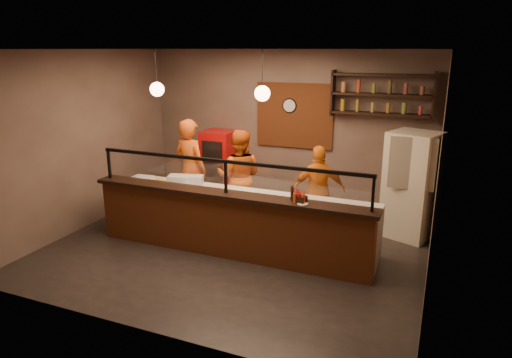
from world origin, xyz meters
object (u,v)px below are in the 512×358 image
at_px(cook_right, 319,191).
at_px(condiment_caddy, 300,199).
at_px(cook_mid, 239,176).
at_px(fridge, 411,185).
at_px(cook_left, 191,169).
at_px(pizza_dough, 240,192).
at_px(wall_clock, 290,106).
at_px(red_cooler, 219,166).
at_px(pepper_mill, 292,193).

distance_m(cook_right, condiment_caddy, 1.50).
height_order(cook_mid, fridge, fridge).
bearing_deg(cook_left, cook_right, -164.56).
distance_m(pizza_dough, condiment_caddy, 1.34).
relative_size(fridge, condiment_caddy, 10.18).
distance_m(wall_clock, fridge, 2.87).
height_order(cook_right, red_cooler, cook_right).
bearing_deg(pizza_dough, pepper_mill, -24.46).
xyz_separation_m(wall_clock, cook_mid, (-0.55, -1.28, -1.21)).
height_order(wall_clock, pepper_mill, wall_clock).
distance_m(cook_left, cook_right, 2.51).
xyz_separation_m(wall_clock, cook_right, (0.99, -1.30, -1.30)).
relative_size(cook_mid, cook_right, 1.11).
xyz_separation_m(cook_mid, pepper_mill, (1.50, -1.41, 0.28)).
distance_m(red_cooler, pepper_mill, 3.41).
bearing_deg(pepper_mill, condiment_caddy, -24.78).
xyz_separation_m(fridge, condiment_caddy, (-1.41, -1.97, 0.18)).
height_order(cook_right, pepper_mill, cook_right).
bearing_deg(pepper_mill, wall_clock, 109.38).
relative_size(fridge, pizza_dough, 3.41).
xyz_separation_m(cook_right, pepper_mill, (-0.05, -1.39, 0.36)).
xyz_separation_m(pizza_dough, condiment_caddy, (1.20, -0.55, 0.20)).
bearing_deg(wall_clock, condiment_caddy, -68.45).
height_order(fridge, pizza_dough, fridge).
bearing_deg(fridge, pepper_mill, -108.57).
xyz_separation_m(cook_right, condiment_caddy, (0.10, -1.46, 0.31)).
bearing_deg(red_cooler, pizza_dough, -54.11).
relative_size(cook_mid, pizza_dough, 3.26).
height_order(cook_left, pepper_mill, cook_left).
height_order(red_cooler, condiment_caddy, red_cooler).
height_order(red_cooler, pepper_mill, red_cooler).
xyz_separation_m(wall_clock, fridge, (2.50, -0.79, -1.17)).
bearing_deg(condiment_caddy, cook_right, 93.81).
xyz_separation_m(red_cooler, pepper_mill, (2.41, -2.39, 0.40)).
height_order(cook_mid, red_cooler, cook_mid).
bearing_deg(red_cooler, fridge, -6.43).
height_order(cook_mid, pizza_dough, cook_mid).
height_order(fridge, condiment_caddy, fridge).
xyz_separation_m(cook_mid, cook_right, (1.54, -0.02, -0.09)).
bearing_deg(pizza_dough, cook_left, 150.75).
bearing_deg(cook_right, fridge, 177.06).
bearing_deg(condiment_caddy, cook_mid, 137.96).
bearing_deg(condiment_caddy, pepper_mill, 155.22).
distance_m(red_cooler, condiment_caddy, 3.56).
distance_m(cook_left, pepper_mill, 2.77).
relative_size(cook_right, pepper_mill, 7.58).
xyz_separation_m(cook_right, fridge, (1.51, 0.51, 0.13)).
xyz_separation_m(condiment_caddy, pepper_mill, (-0.14, 0.07, 0.06)).
distance_m(cook_mid, condiment_caddy, 2.22).
xyz_separation_m(fridge, red_cooler, (-3.96, 0.48, -0.16)).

